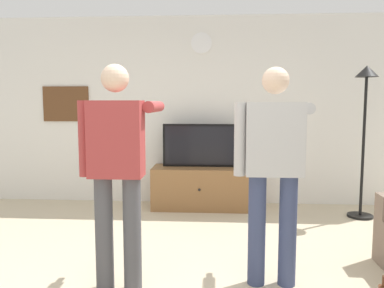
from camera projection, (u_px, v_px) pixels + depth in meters
The scene contains 8 objects.
back_wall at pixel (199, 111), 5.62m from camera, with size 6.40×0.10×2.70m, color silver.
tv_stand at pixel (200, 187), 5.39m from camera, with size 1.32×0.56×0.58m.
television at pixel (200, 145), 5.37m from camera, with size 1.05×0.07×0.60m.
wall_clock at pixel (201, 43), 5.46m from camera, with size 0.29×0.29×0.03m, color white.
framed_picture at pixel (66, 104), 5.68m from camera, with size 0.68×0.04×0.51m, color brown.
floor_lamp at pixel (365, 110), 4.83m from camera, with size 0.32×0.32×1.93m.
person_standing_nearer_lamp at pixel (117, 164), 2.95m from camera, with size 0.58×0.78×1.76m.
person_standing_nearer_couch at pixel (274, 162), 3.04m from camera, with size 0.63×0.78×1.74m.
Camera 1 is at (0.26, -2.69, 1.47)m, focal length 36.04 mm.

